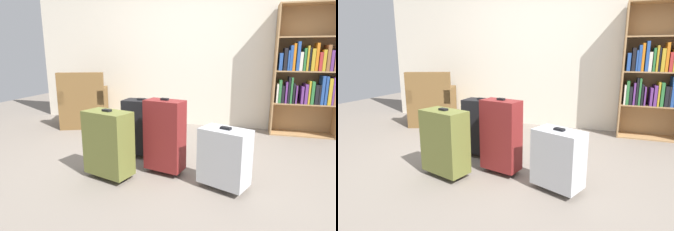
# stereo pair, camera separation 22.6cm
# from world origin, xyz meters

# --- Properties ---
(ground_plane) EXTENTS (9.92, 9.92, 0.00)m
(ground_plane) POSITION_xyz_m (0.00, 0.00, 0.00)
(ground_plane) COLOR slate
(back_wall) EXTENTS (5.67, 0.10, 2.60)m
(back_wall) POSITION_xyz_m (0.00, 2.08, 1.30)
(back_wall) COLOR beige
(back_wall) RESTS_ON ground
(bookshelf) EXTENTS (0.90, 0.32, 1.86)m
(bookshelf) POSITION_xyz_m (1.70, 1.86, 0.91)
(bookshelf) COLOR #A87F51
(bookshelf) RESTS_ON ground
(armchair) EXTENTS (0.91, 0.91, 0.90)m
(armchair) POSITION_xyz_m (-1.71, 1.49, 0.32)
(armchair) COLOR brown
(armchair) RESTS_ON ground
(mug) EXTENTS (0.12, 0.08, 0.10)m
(mug) POSITION_xyz_m (-1.15, 1.58, 0.05)
(mug) COLOR #1E7F4C
(mug) RESTS_ON ground
(suitcase_dark_red) EXTENTS (0.42, 0.29, 0.77)m
(suitcase_dark_red) POSITION_xyz_m (0.11, 0.01, 0.40)
(suitcase_dark_red) COLOR maroon
(suitcase_dark_red) RESTS_ON ground
(suitcase_silver) EXTENTS (0.49, 0.39, 0.57)m
(suitcase_silver) POSITION_xyz_m (0.71, -0.17, 0.30)
(suitcase_silver) COLOR #B7BABF
(suitcase_silver) RESTS_ON ground
(suitcase_olive) EXTENTS (0.50, 0.36, 0.68)m
(suitcase_olive) POSITION_xyz_m (-0.37, -0.25, 0.36)
(suitcase_olive) COLOR brown
(suitcase_olive) RESTS_ON ground
(suitcase_black) EXTENTS (0.41, 0.25, 0.69)m
(suitcase_black) POSITION_xyz_m (-0.27, 0.39, 0.36)
(suitcase_black) COLOR black
(suitcase_black) RESTS_ON ground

